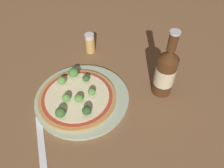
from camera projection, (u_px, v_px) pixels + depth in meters
The scene contains 14 objects.
ground_plane at pixel (77, 96), 0.71m from camera, with size 3.00×3.00×0.00m, color brown.
plate at pixel (82, 98), 0.70m from camera, with size 0.30×0.30×0.01m.
pizza at pixel (77, 97), 0.69m from camera, with size 0.24×0.24×0.01m.
broccoli_floret_0 at pixel (73, 72), 0.73m from camera, with size 0.04×0.04×0.03m.
broccoli_floret_1 at pixel (60, 112), 0.62m from camera, with size 0.03×0.03×0.03m.
broccoli_floret_2 at pixel (92, 92), 0.67m from camera, with size 0.02×0.02×0.03m.
broccoli_floret_3 at pixel (87, 110), 0.62m from camera, with size 0.03×0.03×0.03m.
broccoli_floret_4 at pixel (86, 78), 0.71m from camera, with size 0.02×0.02×0.03m.
broccoli_floret_5 at pixel (79, 98), 0.66m from camera, with size 0.03×0.03×0.02m.
broccoli_floret_6 at pixel (62, 80), 0.71m from camera, with size 0.03×0.03×0.03m.
broccoli_floret_7 at pixel (66, 98), 0.66m from camera, with size 0.03×0.03×0.03m.
beer_bottle at pixel (165, 72), 0.66m from camera, with size 0.06×0.06×0.23m.
pepper_shaker at pixel (90, 43), 0.84m from camera, with size 0.04×0.04×0.08m.
fork at pixel (41, 142), 0.60m from camera, with size 0.09×0.17×0.00m.
Camera 1 is at (-0.22, -0.42, 0.55)m, focal length 35.00 mm.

